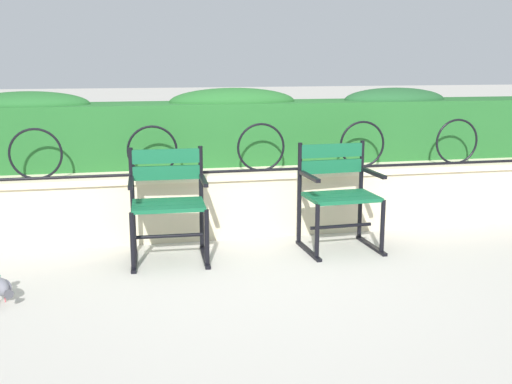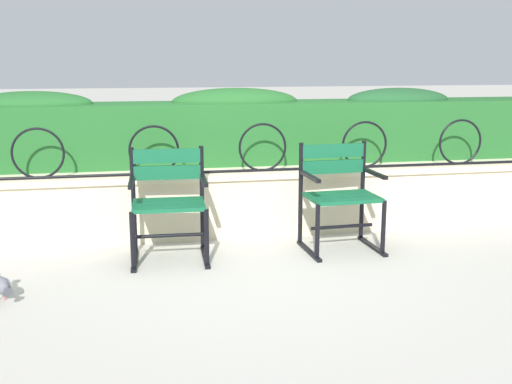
# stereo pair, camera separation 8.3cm
# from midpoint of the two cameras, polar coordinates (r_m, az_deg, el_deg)

# --- Properties ---
(ground_plane) EXTENTS (60.00, 60.00, 0.00)m
(ground_plane) POSITION_cam_midpoint_polar(r_m,az_deg,el_deg) (4.66, 0.75, -6.89)
(ground_plane) COLOR #BCB7AD
(stone_wall) EXTENTS (6.55, 0.41, 0.57)m
(stone_wall) POSITION_cam_midpoint_polar(r_m,az_deg,el_deg) (5.45, -1.18, -0.92)
(stone_wall) COLOR beige
(stone_wall) RESTS_ON ground
(iron_arch_fence) EXTENTS (6.03, 0.02, 0.42)m
(iron_arch_fence) POSITION_cam_midpoint_polar(r_m,az_deg,el_deg) (5.26, -3.48, 3.70)
(iron_arch_fence) COLOR black
(iron_arch_fence) RESTS_ON stone_wall
(hedge_row) EXTENTS (6.42, 0.59, 0.69)m
(hedge_row) POSITION_cam_midpoint_polar(r_m,az_deg,el_deg) (5.81, -2.05, 5.96)
(hedge_row) COLOR #236028
(hedge_row) RESTS_ON stone_wall
(park_chair_left) EXTENTS (0.60, 0.54, 0.85)m
(park_chair_left) POSITION_cam_midpoint_polar(r_m,az_deg,el_deg) (4.80, -7.58, -0.73)
(park_chair_left) COLOR #145B38
(park_chair_left) RESTS_ON ground
(park_chair_right) EXTENTS (0.61, 0.55, 0.86)m
(park_chair_right) POSITION_cam_midpoint_polar(r_m,az_deg,el_deg) (5.06, 8.13, -0.07)
(park_chair_right) COLOR #145B38
(park_chair_right) RESTS_ON ground
(pigeon_near_chairs) EXTENTS (0.19, 0.27, 0.22)m
(pigeon_near_chairs) POSITION_cam_midpoint_polar(r_m,az_deg,el_deg) (4.30, -21.96, -7.89)
(pigeon_near_chairs) COLOR slate
(pigeon_near_chairs) RESTS_ON ground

